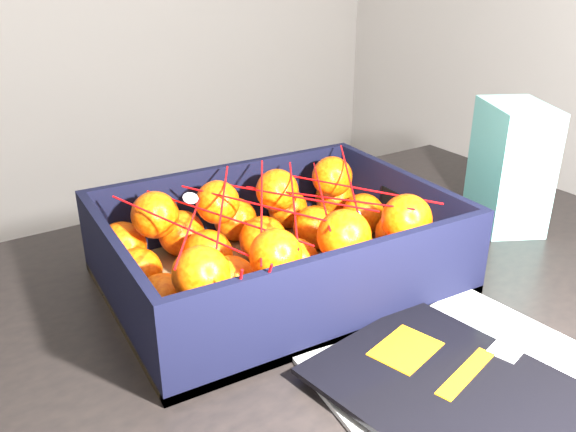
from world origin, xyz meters
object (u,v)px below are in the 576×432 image
produce_crate (277,258)px  retail_carton (510,166)px  magazine_stack (475,391)px  table (323,353)px

produce_crate → retail_carton: retail_carton is taller
magazine_stack → table: bearing=94.5°
magazine_stack → produce_crate: size_ratio=0.74×
table → magazine_stack: magazine_stack is taller
produce_crate → retail_carton: size_ratio=2.20×
magazine_stack → retail_carton: retail_carton is taller
table → retail_carton: bearing=6.0°
magazine_stack → produce_crate: 0.32m
table → retail_carton: 0.43m
table → produce_crate: 0.15m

